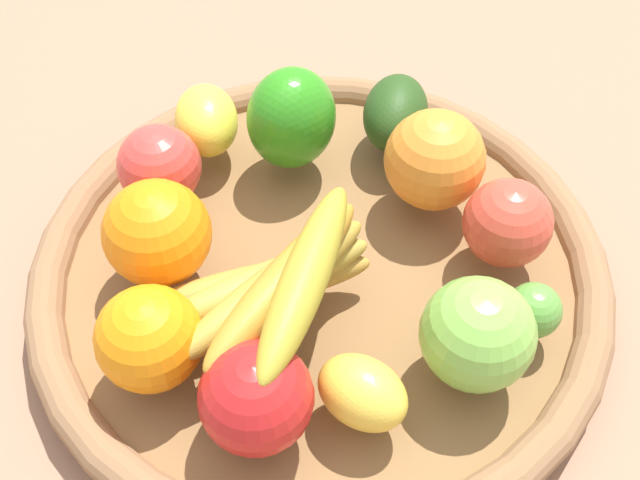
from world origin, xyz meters
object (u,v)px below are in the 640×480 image
banana_bunch (277,283)px  lemon_0 (362,392)px  orange_2 (435,160)px  bell_pepper (292,118)px  apple_2 (477,334)px  orange_1 (157,233)px  apple_1 (508,223)px  apple_0 (159,166)px  apple_3 (256,397)px  lime_0 (534,310)px  avocado (395,113)px  orange_0 (149,339)px  lemon_1 (207,120)px

banana_bunch → lemon_0: bearing=-122.4°
orange_2 → bell_pepper: bearing=88.5°
apple_2 → orange_2: size_ratio=0.97×
apple_2 → lemon_0: (-0.06, 0.06, -0.02)m
apple_2 → bell_pepper: bearing=51.6°
banana_bunch → orange_1: bearing=81.8°
banana_bunch → orange_1: size_ratio=2.13×
banana_bunch → apple_1: bearing=-50.0°
apple_0 → apple_3: size_ratio=0.91×
orange_2 → lime_0: 0.14m
avocado → apple_0: bearing=129.7°
orange_0 → lemon_0: (0.02, -0.14, -0.01)m
banana_bunch → orange_2: 0.17m
banana_bunch → apple_3: size_ratio=2.30×
apple_3 → orange_1: bearing=50.6°
orange_2 → banana_bunch: bearing=155.4°
apple_0 → apple_1: same height
apple_2 → orange_1: bearing=88.7°
orange_1 → lime_0: size_ratio=2.00×
apple_2 → apple_0: 0.28m
orange_1 → apple_0: size_ratio=1.19×
banana_bunch → avocado: bearing=-6.3°
avocado → lemon_0: bearing=-168.2°
banana_bunch → bell_pepper: (0.16, 0.05, 0.00)m
orange_2 → apple_2: bearing=-155.4°
apple_0 → apple_1: (0.03, -0.27, 0.00)m
apple_2 → lemon_0: apple_2 is taller
banana_bunch → bell_pepper: bearing=17.7°
bell_pepper → orange_1: (-0.15, 0.05, -0.00)m
bell_pepper → lemon_0: bell_pepper is taller
banana_bunch → lemon_1: banana_bunch is taller
lemon_1 → apple_1: 0.27m
apple_2 → orange_1: 0.24m
apple_2 → orange_1: (0.01, 0.24, 0.00)m
apple_0 → lemon_1: bearing=-7.1°
orange_2 → lemon_0: bearing=-178.1°
banana_bunch → lime_0: 0.18m
apple_0 → orange_2: bearing=-70.2°
avocado → apple_3: bearing=179.0°
banana_bunch → lime_0: (0.05, -0.17, -0.02)m
banana_bunch → apple_3: bearing=-167.6°
banana_bunch → apple_2: bearing=-86.4°
banana_bunch → avocado: banana_bunch is taller
orange_0 → apple_3: (-0.02, -0.08, 0.00)m
apple_3 → avocado: size_ratio=0.92×
lemon_1 → lime_0: 0.31m
lime_0 → apple_0: size_ratio=0.60×
apple_1 → lemon_0: bearing=160.1°
lemon_1 → orange_0: orange_0 is taller
apple_2 → apple_1: (0.11, 0.00, -0.01)m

